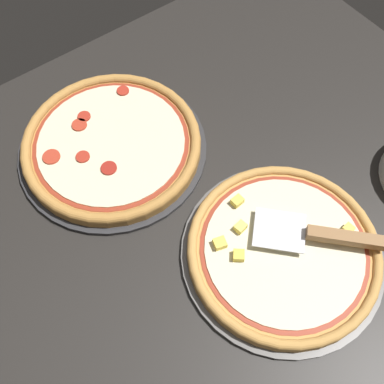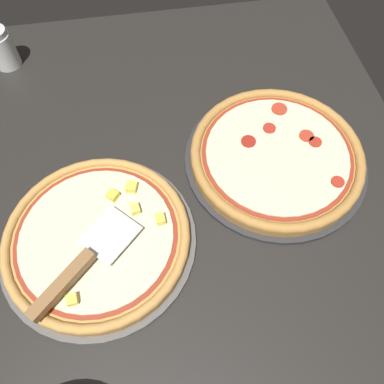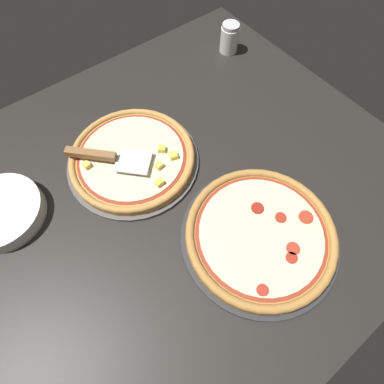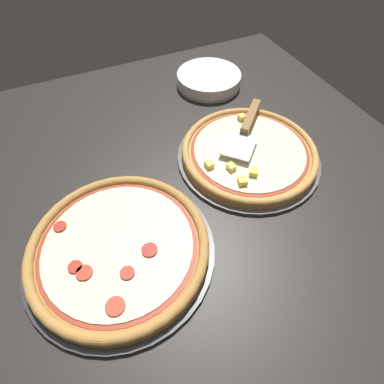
% 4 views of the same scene
% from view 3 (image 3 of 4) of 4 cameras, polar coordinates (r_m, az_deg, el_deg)
% --- Properties ---
extents(ground_plane, '(1.33, 1.15, 0.04)m').
position_cam_3_polar(ground_plane, '(0.86, -3.57, 0.75)').
color(ground_plane, black).
extents(pizza_pan_front, '(0.38, 0.38, 0.01)m').
position_cam_3_polar(pizza_pan_front, '(0.90, -11.08, 5.80)').
color(pizza_pan_front, '#565451').
rests_on(pizza_pan_front, ground_plane).
extents(pizza_front, '(0.36, 0.36, 0.04)m').
position_cam_3_polar(pizza_front, '(0.88, -11.28, 6.51)').
color(pizza_front, '#C68E47').
rests_on(pizza_front, pizza_pan_front).
extents(pizza_pan_back, '(0.40, 0.40, 0.01)m').
position_cam_3_polar(pizza_pan_back, '(0.79, 12.66, -8.33)').
color(pizza_pan_back, '#2D2D30').
rests_on(pizza_pan_back, ground_plane).
extents(pizza_back, '(0.38, 0.38, 0.03)m').
position_cam_3_polar(pizza_back, '(0.77, 12.96, -7.81)').
color(pizza_back, '#B77F3D').
rests_on(pizza_back, pizza_pan_back).
extents(serving_spatula, '(0.20, 0.20, 0.02)m').
position_cam_3_polar(serving_spatula, '(0.87, -17.08, 6.64)').
color(serving_spatula, silver).
rests_on(serving_spatula, pizza_front).
extents(plate_stack, '(0.22, 0.22, 0.04)m').
position_cam_3_polar(plate_stack, '(0.92, -32.52, -3.28)').
color(plate_stack, white).
rests_on(plate_stack, ground_plane).
extents(parmesan_shaker, '(0.07, 0.07, 0.10)m').
position_cam_3_polar(parmesan_shaker, '(1.22, 7.16, 27.09)').
color(parmesan_shaker, white).
rests_on(parmesan_shaker, ground_plane).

